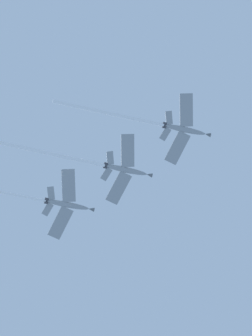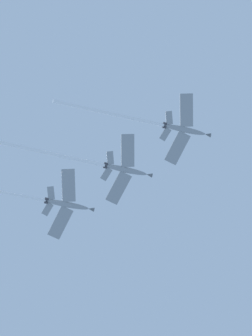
# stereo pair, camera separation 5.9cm
# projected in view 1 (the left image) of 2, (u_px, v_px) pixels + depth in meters

# --- Properties ---
(jet_lead) EXTENTS (40.66, 23.92, 8.12)m
(jet_lead) POSITION_uv_depth(u_px,v_px,m) (156.00, 123.00, 172.00)
(jet_lead) COLOR gray
(jet_second) EXTENTS (42.00, 23.89, 8.75)m
(jet_second) POSITION_uv_depth(u_px,v_px,m) (94.00, 163.00, 171.55)
(jet_second) COLOR gray
(jet_third) EXTENTS (42.82, 24.71, 8.15)m
(jet_third) POSITION_uv_depth(u_px,v_px,m) (42.00, 200.00, 171.73)
(jet_third) COLOR gray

